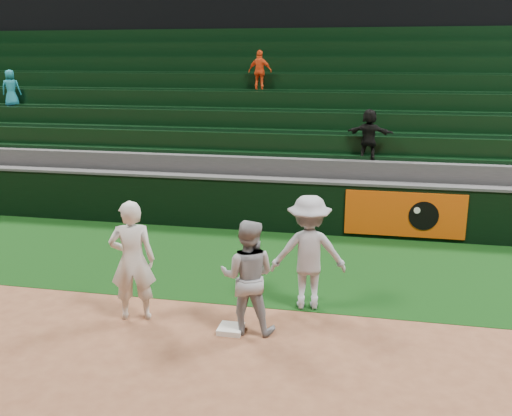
{
  "coord_description": "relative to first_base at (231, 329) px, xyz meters",
  "views": [
    {
      "loc": [
        2.24,
        -7.47,
        3.93
      ],
      "look_at": [
        0.22,
        2.3,
        1.3
      ],
      "focal_mm": 40.0,
      "sensor_mm": 36.0,
      "label": 1
    }
  ],
  "objects": [
    {
      "name": "stadium_seating",
      "position": [
        -0.31,
        8.97,
        1.66
      ],
      "size": [
        36.0,
        5.95,
        4.85
      ],
      "color": "#363639",
      "rests_on": "ground"
    },
    {
      "name": "first_baseman",
      "position": [
        -1.57,
        0.16,
        0.9
      ],
      "size": [
        0.79,
        0.64,
        1.89
      ],
      "primitive_type": "imported",
      "rotation": [
        0.0,
        0.0,
        3.44
      ],
      "color": "silver",
      "rests_on": "ground"
    },
    {
      "name": "upper_deck",
      "position": [
        -0.31,
        17.45,
        5.96
      ],
      "size": [
        40.0,
        12.0,
        12.0
      ],
      "primitive_type": "cube",
      "color": "black",
      "rests_on": "ground"
    },
    {
      "name": "baserunner",
      "position": [
        0.24,
        0.1,
        0.81
      ],
      "size": [
        0.85,
        0.67,
        1.71
      ],
      "primitive_type": "imported",
      "rotation": [
        0.0,
        0.0,
        3.17
      ],
      "color": "#979AA1",
      "rests_on": "ground"
    },
    {
      "name": "foul_grass",
      "position": [
        -0.31,
        3.0,
        -0.04
      ],
      "size": [
        36.0,
        4.2,
        0.01
      ],
      "primitive_type": "cube",
      "color": "black",
      "rests_on": "ground"
    },
    {
      "name": "first_base",
      "position": [
        0.0,
        0.0,
        0.0
      ],
      "size": [
        0.36,
        0.36,
        0.08
      ],
      "primitive_type": "cube",
      "rotation": [
        0.0,
        0.0,
        -0.0
      ],
      "color": "white",
      "rests_on": "ground"
    },
    {
      "name": "field_wall",
      "position": [
        -0.28,
        5.2,
        0.59
      ],
      "size": [
        36.0,
        0.45,
        1.25
      ],
      "color": "black",
      "rests_on": "ground"
    },
    {
      "name": "base_coach",
      "position": [
        1.01,
        1.1,
        0.9
      ],
      "size": [
        1.3,
        0.89,
        1.86
      ],
      "primitive_type": "imported",
      "rotation": [
        0.0,
        0.0,
        3.32
      ],
      "color": "#A6A9B4",
      "rests_on": "foul_grass"
    },
    {
      "name": "ground",
      "position": [
        -0.31,
        -0.0,
        -0.04
      ],
      "size": [
        70.0,
        70.0,
        0.0
      ],
      "primitive_type": "plane",
      "color": "brown",
      "rests_on": "ground"
    }
  ]
}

